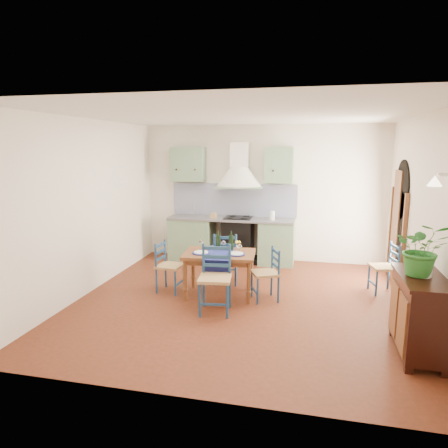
% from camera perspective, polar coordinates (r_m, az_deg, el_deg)
% --- Properties ---
extents(floor, '(5.00, 5.00, 0.00)m').
position_cam_1_polar(floor, '(6.30, 2.35, -10.99)').
color(floor, '#45200E').
rests_on(floor, ground).
extents(back_wall, '(5.00, 0.96, 2.80)m').
position_cam_1_polar(back_wall, '(8.28, 2.05, 1.86)').
color(back_wall, silver).
rests_on(back_wall, ground).
extents(right_wall, '(0.26, 5.00, 2.80)m').
position_cam_1_polar(right_wall, '(6.29, 25.92, 0.56)').
color(right_wall, silver).
rests_on(right_wall, ground).
extents(left_wall, '(0.04, 5.00, 2.80)m').
position_cam_1_polar(left_wall, '(6.81, -18.73, 2.33)').
color(left_wall, silver).
rests_on(left_wall, ground).
extents(ceiling, '(5.00, 5.00, 0.01)m').
position_cam_1_polar(ceiling, '(5.86, 2.57, 15.37)').
color(ceiling, silver).
rests_on(ceiling, back_wall).
extents(dining_table, '(1.17, 0.90, 1.02)m').
position_cam_1_polar(dining_table, '(6.34, -0.63, -4.83)').
color(dining_table, brown).
rests_on(dining_table, ground).
extents(chair_near, '(0.50, 0.50, 0.97)m').
position_cam_1_polar(chair_near, '(5.77, -1.25, -7.75)').
color(chair_near, navy).
rests_on(chair_near, ground).
extents(chair_far, '(0.49, 0.49, 0.91)m').
position_cam_1_polar(chair_far, '(6.95, 0.21, -4.76)').
color(chair_far, navy).
rests_on(chair_far, ground).
extents(chair_left, '(0.42, 0.42, 0.83)m').
position_cam_1_polar(chair_left, '(6.64, -7.95, -5.99)').
color(chair_left, navy).
rests_on(chair_left, ground).
extents(chair_right, '(0.51, 0.51, 0.82)m').
position_cam_1_polar(chair_right, '(6.26, 6.14, -7.05)').
color(chair_right, navy).
rests_on(chair_right, ground).
extents(chair_spare, '(0.46, 0.46, 0.83)m').
position_cam_1_polar(chair_spare, '(7.03, 22.05, -5.78)').
color(chair_spare, navy).
rests_on(chair_spare, ground).
extents(sideboard, '(0.50, 1.05, 0.94)m').
position_cam_1_polar(sideboard, '(5.12, 26.12, -11.25)').
color(sideboard, black).
rests_on(sideboard, ground).
extents(potted_plant, '(0.61, 0.55, 0.61)m').
position_cam_1_polar(potted_plant, '(4.92, 26.49, -3.23)').
color(potted_plant, '#277128').
rests_on(potted_plant, sideboard).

